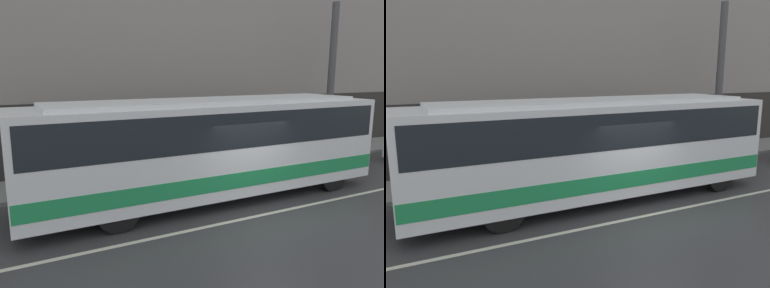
{
  "view_description": "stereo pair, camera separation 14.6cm",
  "coord_description": "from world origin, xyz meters",
  "views": [
    {
      "loc": [
        -6.25,
        -7.83,
        3.9
      ],
      "look_at": [
        -1.23,
        1.86,
        1.8
      ],
      "focal_mm": 35.0,
      "sensor_mm": 36.0,
      "label": 1
    },
    {
      "loc": [
        -6.12,
        -7.9,
        3.9
      ],
      "look_at": [
        -1.23,
        1.86,
        1.8
      ],
      "focal_mm": 35.0,
      "sensor_mm": 36.0,
      "label": 2
    }
  ],
  "objects": [
    {
      "name": "ground_plane",
      "position": [
        0.0,
        0.0,
        0.0
      ],
      "size": [
        60.0,
        60.0,
        0.0
      ],
      "primitive_type": "plane",
      "color": "#38383A"
    },
    {
      "name": "sidewalk",
      "position": [
        0.0,
        5.26,
        0.07
      ],
      "size": [
        60.0,
        2.51,
        0.13
      ],
      "color": "gray",
      "rests_on": "ground_plane"
    },
    {
      "name": "building_facade",
      "position": [
        0.0,
        6.65,
        5.93
      ],
      "size": [
        60.0,
        0.35,
        12.27
      ],
      "color": "gray",
      "rests_on": "ground_plane"
    },
    {
      "name": "lane_stripe",
      "position": [
        0.0,
        0.0,
        0.0
      ],
      "size": [
        54.0,
        0.14,
        0.01
      ],
      "color": "beige",
      "rests_on": "ground_plane"
    },
    {
      "name": "transit_bus",
      "position": [
        -0.58,
        1.86,
        1.76
      ],
      "size": [
        11.35,
        2.57,
        3.11
      ],
      "color": "white",
      "rests_on": "ground_plane"
    },
    {
      "name": "utility_pole_near",
      "position": [
        7.22,
        4.49,
        3.52
      ],
      "size": [
        0.31,
        0.31,
        6.78
      ],
      "color": "#4C4C4F",
      "rests_on": "sidewalk"
    }
  ]
}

